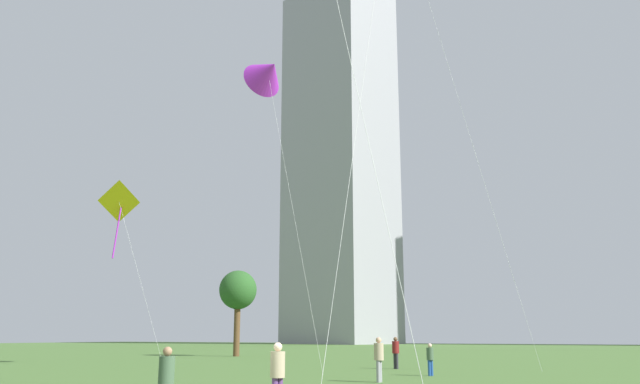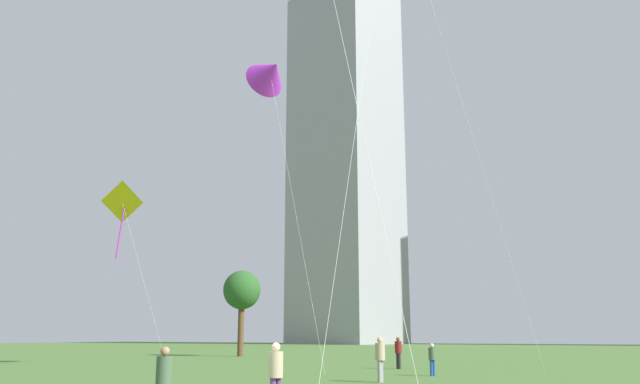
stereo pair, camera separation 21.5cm
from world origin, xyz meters
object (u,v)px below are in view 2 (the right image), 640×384
Objects in this scene: person_standing_5 at (380,356)px; kite_flying_2 at (122,205)px; person_standing_4 at (276,371)px; kite_flying_3 at (270,73)px; person_standing_2 at (432,357)px; person_standing_3 at (164,378)px; park_tree_0 at (242,291)px; person_standing_1 at (398,350)px; distant_highrise_0 at (345,160)px.

person_standing_5 is 23.03m from kite_flying_2.
kite_flying_3 is (-11.53, 17.20, 17.29)m from person_standing_4.
person_standing_2 is at bearing -5.21° from kite_flying_3.
kite_flying_2 is 13.31m from kite_flying_3.
person_standing_4 is at bearing -152.08° from person_standing_3.
person_standing_2 is 0.19× the size of park_tree_0.
person_standing_1 is 11.19m from person_standing_5.
person_standing_5 is 0.02× the size of distant_highrise_0.
kite_flying_3 is (-10.37, 0.95, 17.41)m from person_standing_2.
park_tree_0 is 0.09× the size of distant_highrise_0.
person_standing_5 reaches higher than person_standing_3.
kite_flying_2 is at bearing 69.89° from person_standing_4.
person_standing_5 is at bearing 136.34° from person_standing_1.
distant_highrise_0 reaches higher than kite_flying_3.
person_standing_1 is 1.10× the size of person_standing_3.
kite_flying_2 is at bearing 48.03° from person_standing_1.
person_standing_2 is at bearing -126.73° from person_standing_3.
person_standing_4 is 26.98m from kite_flying_3.
distant_highrise_0 reaches higher than person_standing_5.
distant_highrise_0 is (-35.16, 106.38, 33.89)m from kite_flying_2.
person_standing_2 is at bearing 154.43° from person_standing_1.
person_standing_1 is 22.30m from person_standing_4.
person_standing_3 is 143.63m from distant_highrise_0.
person_standing_2 is 127.52m from distant_highrise_0.
person_standing_5 is 0.23× the size of park_tree_0.
person_standing_1 is 26.62m from park_tree_0.
kite_flying_3 reaches higher than person_standing_1.
person_standing_5 is 35.93m from park_tree_0.
person_standing_1 is at bearing -46.09° from distant_highrise_0.
park_tree_0 is (-21.68, 14.60, 5.03)m from person_standing_1.
park_tree_0 is at bearing -53.97° from distant_highrise_0.
kite_flying_3 reaches higher than person_standing_2.
person_standing_5 is (3.36, -10.68, 0.01)m from person_standing_1.
person_standing_3 is 0.96× the size of person_standing_4.
person_standing_1 is at bearing 19.15° from kite_flying_2.
park_tree_0 is at bearing -5.07° from person_standing_1.
park_tree_0 is at bearing -99.86° from person_standing_2.
person_standing_5 is at bearing -124.68° from person_standing_3.
kite_flying_2 reaches higher than person_standing_3.
person_standing_4 is (1.16, -16.26, 0.12)m from person_standing_2.
distant_highrise_0 reaches higher than person_standing_1.
person_standing_5 is at bearing 24.10° from person_standing_4.
person_standing_4 is at bearing -172.07° from person_standing_5.
kite_flying_2 is at bearing -55.31° from distant_highrise_0.
park_tree_0 is at bearing 51.66° from person_standing_4.
kite_flying_3 reaches higher than park_tree_0.
person_standing_4 is (5.07, -21.72, -0.05)m from person_standing_1.
kite_flying_3 reaches higher than person_standing_5.
person_standing_3 is at bearing -63.00° from kite_flying_3.
kite_flying_2 reaches higher than park_tree_0.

